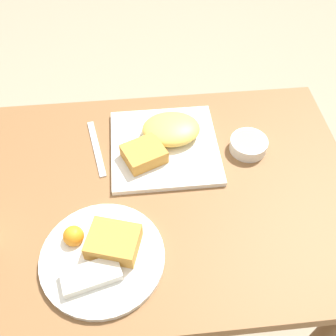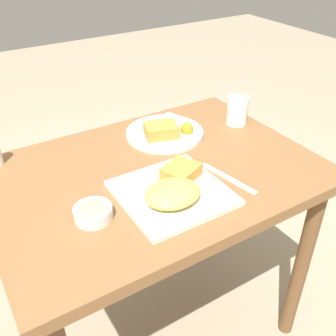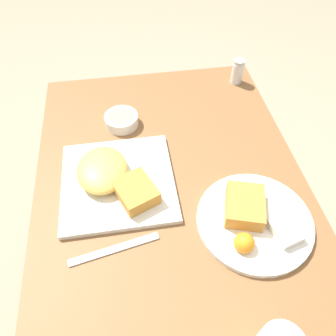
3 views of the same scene
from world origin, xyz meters
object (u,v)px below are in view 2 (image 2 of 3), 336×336
object	(u,v)px
plate_square_near	(173,190)
sauce_ramekin	(93,213)
coffee_mug	(237,111)
plate_oval_far	(165,131)
butter_knife	(228,178)

from	to	relation	value
plate_square_near	sauce_ramekin	size ratio (longest dim) A/B	2.86
plate_square_near	coffee_mug	distance (m)	0.48
plate_square_near	sauce_ramekin	xyz separation A→B (m)	(-0.21, 0.03, -0.00)
plate_square_near	plate_oval_far	xyz separation A→B (m)	(0.16, 0.30, -0.01)
coffee_mug	plate_oval_far	bearing A→B (deg)	168.14
plate_square_near	plate_oval_far	distance (m)	0.34
plate_oval_far	coffee_mug	xyz separation A→B (m)	(0.26, -0.05, 0.03)
coffee_mug	butter_knife	bearing A→B (deg)	-133.63
plate_square_near	butter_knife	size ratio (longest dim) A/B	1.39
plate_oval_far	coffee_mug	world-z (taller)	coffee_mug
plate_square_near	coffee_mug	size ratio (longest dim) A/B	2.79
butter_knife	coffee_mug	distance (m)	0.35
plate_oval_far	butter_knife	world-z (taller)	plate_oval_far
butter_knife	sauce_ramekin	bearing A→B (deg)	73.33
sauce_ramekin	butter_knife	bearing A→B (deg)	-6.02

